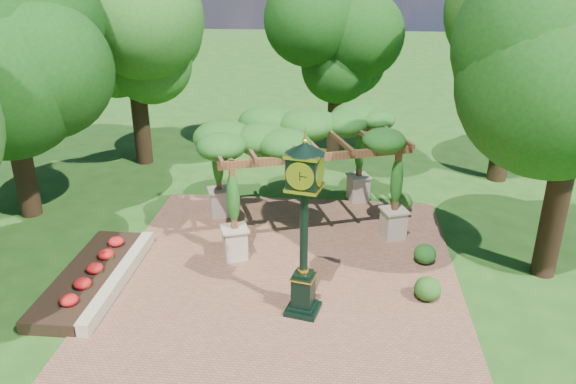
{
  "coord_description": "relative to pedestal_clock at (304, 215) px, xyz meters",
  "views": [
    {
      "loc": [
        1.49,
        -12.66,
        8.63
      ],
      "look_at": [
        0.0,
        2.5,
        2.2
      ],
      "focal_mm": 35.0,
      "sensor_mm": 36.0,
      "label": 1
    }
  ],
  "objects": [
    {
      "name": "tree_north",
      "position": [
        0.49,
        12.95,
        2.28
      ],
      "size": [
        3.78,
        3.78,
        7.46
      ],
      "color": "#322114",
      "rests_on": "ground"
    },
    {
      "name": "shrub_front",
      "position": [
        3.3,
        0.89,
        -2.46
      ],
      "size": [
        0.95,
        0.95,
        0.65
      ],
      "primitive_type": "ellipsoid",
      "rotation": [
        0.0,
        0.0,
        0.4
      ],
      "color": "#224F16",
      "rests_on": "brick_plaza"
    },
    {
      "name": "flower_bed",
      "position": [
        -6.17,
        0.86,
        -2.65
      ],
      "size": [
        1.5,
        5.0,
        0.36
      ],
      "primitive_type": "cube",
      "color": "red",
      "rests_on": "ground"
    },
    {
      "name": "border_wall",
      "position": [
        -5.27,
        0.86,
        -2.63
      ],
      "size": [
        0.35,
        5.0,
        0.4
      ],
      "primitive_type": "cube",
      "color": "#C6B793",
      "rests_on": "ground"
    },
    {
      "name": "brick_plaza",
      "position": [
        -0.67,
        1.36,
        -2.81
      ],
      "size": [
        10.0,
        12.0,
        0.04
      ],
      "primitive_type": "cube",
      "color": "brown",
      "rests_on": "ground"
    },
    {
      "name": "ground",
      "position": [
        -0.67,
        0.36,
        -2.83
      ],
      "size": [
        120.0,
        120.0,
        0.0
      ],
      "primitive_type": "plane",
      "color": "#1E4714",
      "rests_on": "ground"
    },
    {
      "name": "tree_west_far",
      "position": [
        -7.98,
        10.91,
        2.69
      ],
      "size": [
        4.3,
        4.3,
        8.05
      ],
      "color": "#301F12",
      "rests_on": "ground"
    },
    {
      "name": "shrub_mid",
      "position": [
        3.48,
        2.87,
        -2.49
      ],
      "size": [
        0.84,
        0.84,
        0.6
      ],
      "primitive_type": "ellipsoid",
      "rotation": [
        0.0,
        0.0,
        0.31
      ],
      "color": "#1A4E16",
      "rests_on": "brick_plaza"
    },
    {
      "name": "pedestal_clock",
      "position": [
        0.0,
        0.0,
        0.0
      ],
      "size": [
        1.11,
        1.11,
        4.73
      ],
      "rotation": [
        0.0,
        0.0,
        -0.22
      ],
      "color": "black",
      "rests_on": "brick_plaza"
    },
    {
      "name": "shrub_back",
      "position": [
        3.09,
        6.55,
        -2.43
      ],
      "size": [
        0.88,
        0.88,
        0.72
      ],
      "primitive_type": "ellipsoid",
      "rotation": [
        0.0,
        0.0,
        0.11
      ],
      "color": "#2B5719",
      "rests_on": "brick_plaza"
    },
    {
      "name": "sundial",
      "position": [
        -0.23,
        9.55,
        -2.45
      ],
      "size": [
        0.62,
        0.62,
        0.87
      ],
      "rotation": [
        0.0,
        0.0,
        0.37
      ],
      "color": "#999991",
      "rests_on": "ground"
    },
    {
      "name": "pergola",
      "position": [
        -0.37,
        5.05,
        0.32
      ],
      "size": [
        7.03,
        5.67,
        3.83
      ],
      "rotation": [
        0.0,
        0.0,
        0.36
      ],
      "color": "#BEAA8D",
      "rests_on": "brick_plaza"
    }
  ]
}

